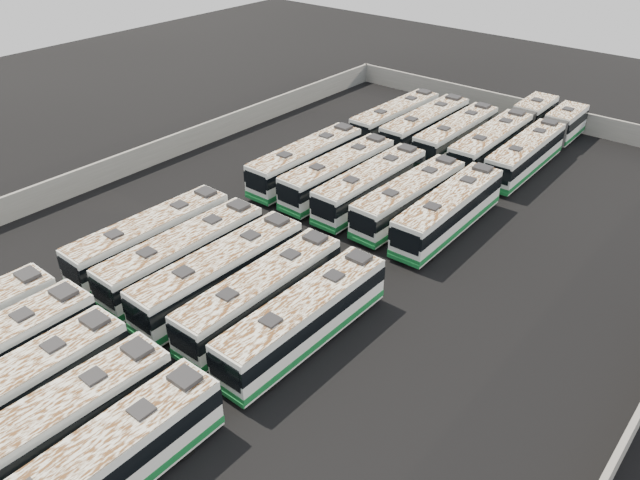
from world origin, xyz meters
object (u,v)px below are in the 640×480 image
(bus_midfront_right, at_px, (262,294))
(bus_front_far_right, at_px, (94,473))
(bus_back_far_right, at_px, (539,144))
(bus_midfront_far_left, at_px, (151,238))
(bus_midback_far_left, at_px, (306,161))
(bus_front_right, at_px, (47,433))
(bus_midback_center, at_px, (371,185))
(bus_midfront_left, at_px, (184,255))
(bus_midback_right, at_px, (409,198))
(bus_midfront_center, at_px, (221,273))
(bus_midback_far_right, at_px, (449,211))
(bus_back_far_left, at_px, (395,119))
(bus_back_left, at_px, (425,126))
(bus_back_center, at_px, (456,135))
(bus_front_center, at_px, (10,397))
(bus_midfront_far_right, at_px, (304,318))
(bus_midback_left, at_px, (338,173))
(bus_back_right, at_px, (506,134))

(bus_midfront_right, bearing_deg, bus_front_far_right, -76.50)
(bus_front_far_right, relative_size, bus_back_far_right, 0.67)
(bus_midfront_far_left, relative_size, bus_midback_far_left, 0.99)
(bus_front_right, bearing_deg, bus_midback_center, 97.75)
(bus_front_far_right, relative_size, bus_midfront_left, 1.01)
(bus_midback_right, bearing_deg, bus_midback_center, -176.40)
(bus_front_far_right, distance_m, bus_midfront_center, 15.59)
(bus_front_right, distance_m, bus_midback_far_left, 32.54)
(bus_midback_far_right, distance_m, bus_back_far_left, 19.86)
(bus_back_left, bearing_deg, bus_midfront_left, -89.96)
(bus_back_center, bearing_deg, bus_front_far_right, -81.18)
(bus_midback_far_right, bearing_deg, bus_midback_far_left, 178.80)
(bus_midfront_far_left, xyz_separation_m, bus_back_far_right, (14.02, 33.91, -0.04))
(bus_midback_far_left, xyz_separation_m, bus_back_far_left, (0.04, 13.95, -0.06))
(bus_midfront_center, relative_size, bus_back_far_left, 1.04)
(bus_midback_far_right, bearing_deg, bus_midfront_right, -103.26)
(bus_midfront_left, xyz_separation_m, bus_back_center, (3.48, 30.77, -0.05))
(bus_midback_right, height_order, bus_back_far_right, bus_midback_right)
(bus_front_center, xyz_separation_m, bus_midfront_right, (3.58, 14.15, -0.01))
(bus_front_center, height_order, bus_back_far_right, bus_front_center)
(bus_midfront_center, height_order, bus_back_left, bus_midfront_center)
(bus_midfront_right, distance_m, bus_back_left, 31.37)
(bus_front_far_right, height_order, bus_midfront_far_right, bus_front_far_right)
(bus_front_far_right, bearing_deg, bus_front_center, -179.45)
(bus_midfront_far_left, distance_m, bus_back_left, 30.97)
(bus_front_right, bearing_deg, bus_back_left, 100.10)
(bus_front_far_right, relative_size, bus_midback_far_right, 1.00)
(bus_midback_center, height_order, bus_back_far_left, bus_midback_center)
(bus_midfront_far_right, bearing_deg, bus_midback_right, 101.87)
(bus_midback_left, distance_m, bus_back_center, 14.48)
(bus_midback_right, relative_size, bus_back_far_left, 1.00)
(bus_midback_left, height_order, bus_back_right, bus_back_right)
(bus_midfront_center, xyz_separation_m, bus_midback_right, (3.57, 16.69, -0.08))
(bus_midfront_center, bearing_deg, bus_front_right, -75.48)
(bus_midfront_far_right, height_order, bus_midback_left, bus_midfront_far_right)
(bus_midback_far_left, xyz_separation_m, bus_midback_far_right, (14.22, 0.03, 0.00))
(bus_midback_far_left, bearing_deg, bus_back_right, 58.18)
(bus_front_center, height_order, bus_midfront_left, bus_midfront_left)
(bus_back_left, bearing_deg, bus_front_right, -80.96)
(bus_midfront_far_left, bearing_deg, bus_front_right, -51.93)
(bus_back_center, height_order, bus_back_right, bus_back_right)
(bus_front_center, distance_m, bus_midback_far_right, 31.56)
(bus_midfront_far_right, xyz_separation_m, bus_midback_left, (-10.63, 16.63, -0.02))
(bus_front_far_right, bearing_deg, bus_back_right, 93.73)
(bus_front_far_right, bearing_deg, bus_midfront_right, 103.73)
(bus_midfront_right, xyz_separation_m, bus_midback_center, (-3.61, 16.41, -0.01))
(bus_midfront_left, height_order, bus_back_left, bus_back_left)
(bus_midfront_far_left, distance_m, bus_midback_center, 18.06)
(bus_midback_far_right, height_order, bus_back_right, bus_midback_far_right)
(bus_midfront_center, height_order, bus_midback_left, bus_midfront_center)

